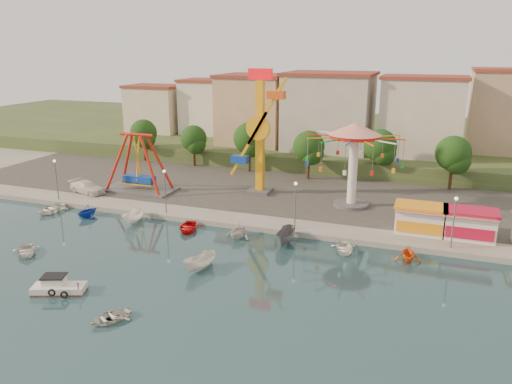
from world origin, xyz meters
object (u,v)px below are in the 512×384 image
at_px(wave_swinger, 354,146).
at_px(van, 87,187).
at_px(pirate_ship_ride, 138,164).
at_px(kamikaze_tower, 261,135).
at_px(cabin_motorboat, 58,288).
at_px(rowboat_a, 26,251).
at_px(skiff, 200,262).

relative_size(wave_swinger, van, 2.09).
xyz_separation_m(pirate_ship_ride, kamikaze_tower, (16.27, 4.38, 4.15)).
bearing_deg(wave_swinger, pirate_ship_ride, -173.83).
bearing_deg(kamikaze_tower, wave_swinger, -5.89).
distance_m(cabin_motorboat, rowboat_a, 9.99).
relative_size(pirate_ship_ride, kamikaze_tower, 0.61).
distance_m(skiff, van, 29.17).
bearing_deg(cabin_motorboat, rowboat_a, 127.27).
relative_size(kamikaze_tower, cabin_motorboat, 3.58).
xyz_separation_m(rowboat_a, van, (-6.94, 18.31, 1.04)).
height_order(pirate_ship_ride, wave_swinger, wave_swinger).
bearing_deg(skiff, rowboat_a, -153.04).
bearing_deg(rowboat_a, skiff, -34.62).
xyz_separation_m(kamikaze_tower, rowboat_a, (-15.31, -26.22, -8.17)).
bearing_deg(cabin_motorboat, pirate_ship_ride, 88.33).
height_order(pirate_ship_ride, kamikaze_tower, kamikaze_tower).
distance_m(wave_swinger, rowboat_a, 38.08).
distance_m(kamikaze_tower, wave_swinger, 12.45).
distance_m(pirate_ship_ride, wave_swinger, 29.07).
bearing_deg(kamikaze_tower, pirate_ship_ride, -164.95).
xyz_separation_m(pirate_ship_ride, van, (-5.98, -3.53, -2.99)).
bearing_deg(van, cabin_motorboat, -132.64).
height_order(wave_swinger, van, wave_swinger).
bearing_deg(wave_swinger, van, -169.16).
relative_size(skiff, van, 0.69).
relative_size(kamikaze_tower, van, 2.97).
height_order(pirate_ship_ride, cabin_motorboat, pirate_ship_ride).
height_order(cabin_motorboat, skiff, skiff).
xyz_separation_m(wave_swinger, cabin_motorboat, (-19.20, -30.21, -7.79)).
bearing_deg(wave_swinger, cabin_motorboat, -122.43).
bearing_deg(rowboat_a, wave_swinger, -1.36).
xyz_separation_m(pirate_ship_ride, rowboat_a, (0.97, -21.84, -4.03)).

